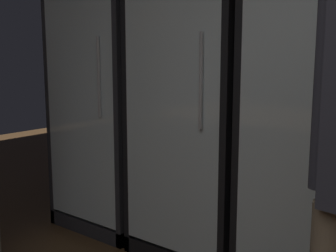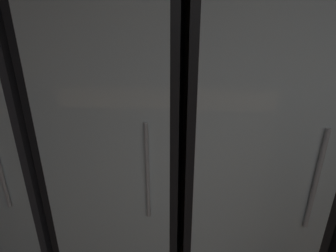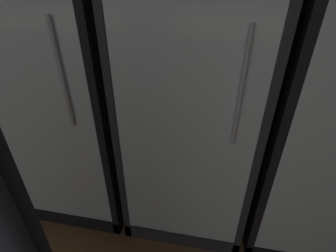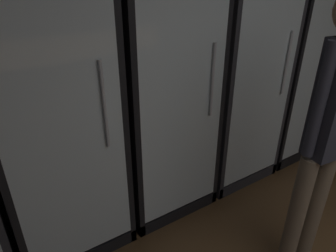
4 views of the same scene
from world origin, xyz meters
name	(u,v)px [view 1 (image 1 of 4)]	position (x,y,z in m)	size (l,w,h in m)	color
cooler_far_left	(116,91)	(-1.94, 2.72, 0.99)	(0.73, 0.64, 2.01)	#2B2B30
cooler_left	(204,98)	(-1.18, 2.72, 0.98)	(0.73, 0.64, 2.01)	black
cooler_center	(329,105)	(-0.42, 2.72, 0.99)	(0.73, 0.64, 2.01)	black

